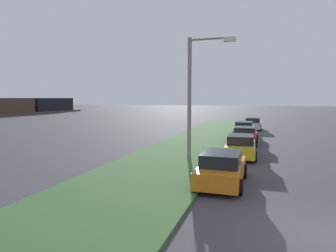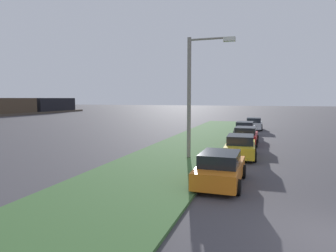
# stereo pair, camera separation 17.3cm
# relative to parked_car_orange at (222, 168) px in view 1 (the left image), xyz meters

# --- Properties ---
(grass_median) EXTENTS (60.00, 6.00, 0.12)m
(grass_median) POSITION_rel_parked_car_orange_xyz_m (5.59, 3.69, -0.66)
(grass_median) COLOR #3D6633
(grass_median) RESTS_ON ground
(parked_car_orange) EXTENTS (4.32, 2.05, 1.47)m
(parked_car_orange) POSITION_rel_parked_car_orange_xyz_m (0.00, 0.00, 0.00)
(parked_car_orange) COLOR orange
(parked_car_orange) RESTS_ON ground
(parked_car_yellow) EXTENTS (4.36, 2.13, 1.47)m
(parked_car_yellow) POSITION_rel_parked_car_orange_xyz_m (6.49, -0.39, 0.00)
(parked_car_yellow) COLOR gold
(parked_car_yellow) RESTS_ON ground
(parked_car_red) EXTENTS (4.32, 2.05, 1.47)m
(parked_car_red) POSITION_rel_parked_car_orange_xyz_m (12.17, -0.37, 0.00)
(parked_car_red) COLOR red
(parked_car_red) RESTS_ON ground
(parked_car_white) EXTENTS (4.31, 2.04, 1.47)m
(parked_car_white) POSITION_rel_parked_car_orange_xyz_m (17.87, 0.03, 0.00)
(parked_car_white) COLOR silver
(parked_car_white) RESTS_ON ground
(parked_car_silver) EXTENTS (4.33, 2.07, 1.47)m
(parked_car_silver) POSITION_rel_parked_car_orange_xyz_m (24.48, -0.62, 0.00)
(parked_car_silver) COLOR #B2B5BA
(parked_car_silver) RESTS_ON ground
(streetlight) EXTENTS (0.36, 2.87, 7.50)m
(streetlight) POSITION_rel_parked_car_orange_xyz_m (4.90, 2.31, 3.67)
(streetlight) COLOR gray
(streetlight) RESTS_ON ground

